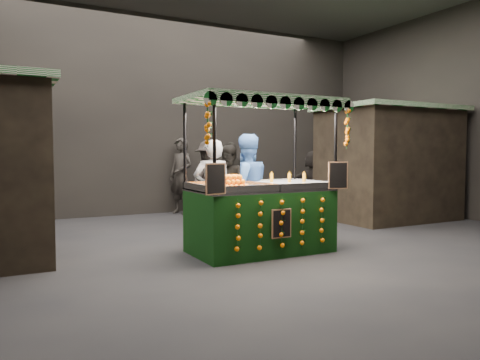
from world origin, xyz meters
TOP-DOWN VIEW (x-y plane):
  - ground at (0.00, 0.00)m, footprint 12.00×12.00m
  - market_hall at (0.00, 0.00)m, footprint 12.10×10.10m
  - neighbour_stall_right at (4.40, 1.50)m, footprint 3.00×2.20m
  - juice_stall at (-0.03, -0.25)m, footprint 2.46×1.44m
  - vendor_grey at (-0.42, 0.73)m, footprint 0.74×0.60m
  - vendor_blue at (0.11, 0.54)m, footprint 0.94×0.74m
  - shopper_1 at (0.78, 2.46)m, footprint 1.05×1.04m
  - shopper_2 at (1.51, 3.82)m, footprint 1.08×0.48m
  - shopper_3 at (0.50, 2.87)m, footprint 1.36×1.16m
  - shopper_5 at (3.41, 3.02)m, footprint 1.38×1.38m
  - shopper_6 at (0.46, 4.60)m, footprint 0.72×0.83m

SIDE VIEW (x-z plane):
  - ground at x=0.00m, z-range 0.00..0.00m
  - juice_stall at x=-0.03m, z-range -0.45..1.93m
  - shopper_5 at x=3.41m, z-range 0.00..1.60m
  - shopper_1 at x=0.78m, z-range 0.00..1.71m
  - vendor_grey at x=-0.42m, z-range 0.00..1.77m
  - shopper_2 at x=1.51m, z-range 0.00..1.81m
  - shopper_3 at x=0.50m, z-range 0.00..1.83m
  - vendor_blue at x=0.11m, z-range 0.00..1.87m
  - shopper_6 at x=0.46m, z-range 0.00..1.92m
  - neighbour_stall_right at x=4.40m, z-range 0.01..2.61m
  - market_hall at x=0.00m, z-range 0.86..5.91m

